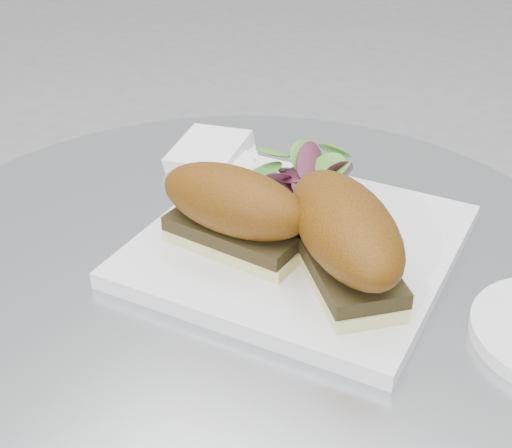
% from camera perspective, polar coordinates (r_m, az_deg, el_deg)
% --- Properties ---
extents(table, '(0.70, 0.70, 0.73)m').
position_cam_1_polar(table, '(0.83, -1.08, -17.00)').
color(table, silver).
rests_on(table, ground).
extents(plate, '(0.30, 0.30, 0.02)m').
position_cam_1_polar(plate, '(0.68, 3.46, -1.64)').
color(plate, white).
rests_on(plate, table).
extents(sandwich_left, '(0.15, 0.07, 0.08)m').
position_cam_1_polar(sandwich_left, '(0.64, -1.83, 1.20)').
color(sandwich_left, '#F6E899').
rests_on(sandwich_left, plate).
extents(sandwich_right, '(0.18, 0.18, 0.08)m').
position_cam_1_polar(sandwich_right, '(0.61, 7.09, -0.86)').
color(sandwich_right, '#F6E899').
rests_on(sandwich_right, plate).
extents(salad, '(0.11, 0.11, 0.05)m').
position_cam_1_polar(salad, '(0.74, 4.11, 4.25)').
color(salad, '#569C33').
rests_on(salad, plate).
extents(napkin, '(0.12, 0.12, 0.02)m').
position_cam_1_polar(napkin, '(0.82, -3.03, 4.58)').
color(napkin, white).
rests_on(napkin, table).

